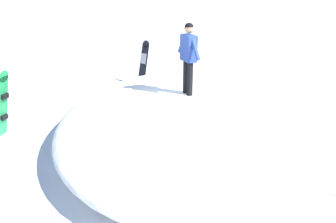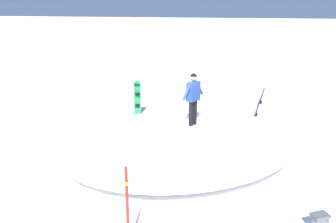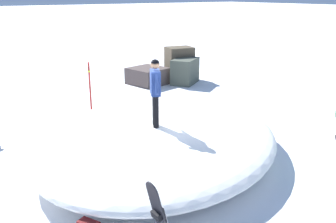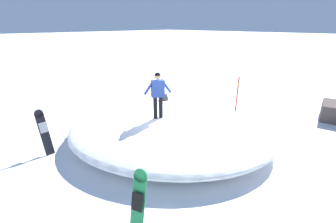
{
  "view_description": "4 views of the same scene",
  "coord_description": "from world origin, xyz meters",
  "px_view_note": "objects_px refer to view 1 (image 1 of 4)",
  "views": [
    {
      "loc": [
        5.44,
        4.09,
        3.61
      ],
      "look_at": [
        0.04,
        -0.07,
        0.81
      ],
      "focal_mm": 35.96,
      "sensor_mm": 36.0,
      "label": 1
    },
    {
      "loc": [
        -2.43,
        10.05,
        4.6
      ],
      "look_at": [
        -0.05,
        -0.2,
        1.33
      ],
      "focal_mm": 36.89,
      "sensor_mm": 36.0,
      "label": 2
    },
    {
      "loc": [
        -5.71,
        -7.47,
        4.11
      ],
      "look_at": [
        -0.24,
        0.16,
        1.12
      ],
      "focal_mm": 40.17,
      "sensor_mm": 36.0,
      "label": 3
    },
    {
      "loc": [
        4.86,
        -5.41,
        4.16
      ],
      "look_at": [
        -0.97,
        0.44,
        1.0
      ],
      "focal_mm": 24.63,
      "sensor_mm": 36.0,
      "label": 4
    }
  ],
  "objects_px": {
    "snowboarder_standing": "(188,53)",
    "snowboard_primary_upright": "(3,103)",
    "snowboard_secondary_upright": "(144,63)",
    "backpack_near": "(185,83)"
  },
  "relations": [
    {
      "from": "snowboarder_standing",
      "to": "backpack_near",
      "type": "relative_size",
      "value": 2.42
    },
    {
      "from": "snowboard_secondary_upright",
      "to": "snowboard_primary_upright",
      "type": "bearing_deg",
      "value": 0.72
    },
    {
      "from": "snowboard_primary_upright",
      "to": "snowboarder_standing",
      "type": "bearing_deg",
      "value": 131.94
    },
    {
      "from": "snowboarder_standing",
      "to": "snowboard_primary_upright",
      "type": "xyz_separation_m",
      "value": [
        2.87,
        -3.19,
        -1.1
      ]
    },
    {
      "from": "snowboard_primary_upright",
      "to": "snowboard_secondary_upright",
      "type": "xyz_separation_m",
      "value": [
        -4.96,
        -0.06,
        -0.05
      ]
    },
    {
      "from": "snowboard_secondary_upright",
      "to": "snowboarder_standing",
      "type": "bearing_deg",
      "value": 57.22
    },
    {
      "from": "snowboarder_standing",
      "to": "snowboard_primary_upright",
      "type": "bearing_deg",
      "value": -48.06
    },
    {
      "from": "snowboard_secondary_upright",
      "to": "backpack_near",
      "type": "relative_size",
      "value": 2.24
    },
    {
      "from": "snowboarder_standing",
      "to": "snowboard_secondary_upright",
      "type": "xyz_separation_m",
      "value": [
        -2.1,
        -3.25,
        -1.15
      ]
    },
    {
      "from": "snowboard_primary_upright",
      "to": "backpack_near",
      "type": "distance_m",
      "value": 5.76
    }
  ]
}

